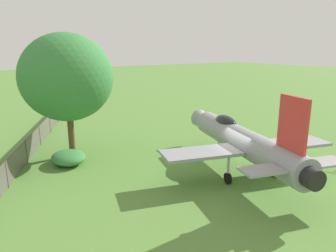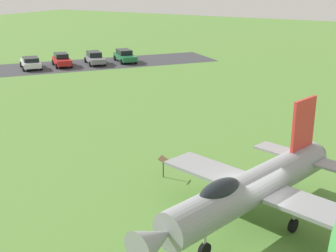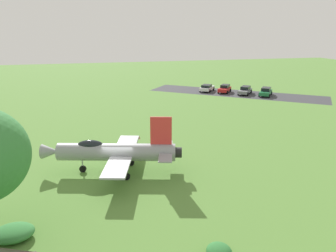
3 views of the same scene
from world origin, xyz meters
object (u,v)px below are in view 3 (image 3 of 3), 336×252
Objects in this scene: parked_car_green at (266,92)px; parked_car_red at (225,89)px; parked_car_white at (207,88)px; parked_car_gray at (245,90)px; shrub_by_tree at (219,251)px; info_plaque at (137,139)px; display_jet at (113,151)px; shrub_near_fence at (13,233)px.

parked_car_green is 1.12× the size of parked_car_red.
parked_car_gray is at bearing -88.80° from parked_car_white.
shrub_by_tree is at bearing 5.34° from parked_car_green.
info_plaque is 0.24× the size of parked_car_green.
shrub_by_tree is 49.25m from parked_car_red.
parked_car_red is at bearing -87.71° from parked_car_gray.
parked_car_white is (6.97, 9.12, -0.05)m from parked_car_green.
parked_car_green reaches higher than info_plaque.
display_jet is at bearing 1.11° from parked_car_red.
info_plaque is 34.37m from parked_car_red.
parked_car_green is at bearing 90.34° from parked_car_red.
shrub_by_tree is at bearing -175.21° from info_plaque.
parked_car_white is at bearing -106.88° from display_jet.
parked_car_red is at bearing -87.54° from parked_car_white.
parked_car_white is (2.11, 2.94, -0.06)m from parked_car_red.
parked_car_red reaches higher than parked_car_gray.
parked_car_gray is (2.40, 3.02, -0.01)m from parked_car_green.
parked_car_red is at bearing -37.86° from shrub_near_fence.
display_jet is 2.50× the size of parked_car_green.
parked_car_red is (4.87, 6.18, 0.01)m from parked_car_green.
display_jet reaches higher than parked_car_green.
shrub_by_tree is 1.30× the size of info_plaque.
shrub_near_fence is at bearing -7.84° from parked_car_green.
shrub_near_fence is at bearing 66.00° from display_jet.
parked_car_red is at bearing -24.26° from shrub_by_tree.
shrub_by_tree is 47.96m from parked_car_green.
parked_car_green is at bearing -52.13° from info_plaque.
parked_car_red reaches higher than shrub_by_tree.
shrub_by_tree is 48.45m from parked_car_gray.
shrub_near_fence is 0.52× the size of parked_car_gray.
parked_car_red reaches higher than shrub_near_fence.
display_jet is 40.97m from parked_car_gray.
shrub_near_fence is at bearing -2.02° from parked_car_gray.
display_jet is 13.41m from shrub_by_tree.
parked_car_gray is at bearing -89.66° from parked_car_green.
display_jet is 2.53× the size of parked_car_gray.
shrub_near_fence is 0.51× the size of parked_car_green.
parked_car_white reaches higher than info_plaque.
display_jet is 7.99× the size of shrub_by_tree.
parked_car_red reaches higher than parked_car_white.
display_jet reaches higher than info_plaque.
display_jet is at bearing 152.30° from info_plaque.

